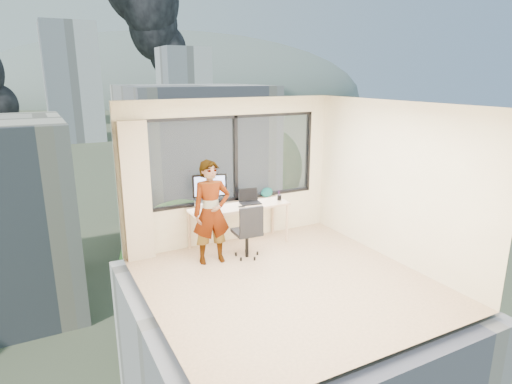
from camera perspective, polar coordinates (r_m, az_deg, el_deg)
floor at (r=6.57m, az=4.13°, el=-11.79°), size 4.00×4.00×0.01m
ceiling at (r=5.87m, az=4.62°, el=11.48°), size 4.00×4.00×0.01m
wall_front at (r=4.61m, az=17.67°, el=-6.88°), size 4.00×0.01×2.60m
wall_left at (r=5.35m, az=-14.20°, el=-3.54°), size 0.01×4.00×2.60m
wall_right at (r=7.32m, az=17.80°, el=1.22°), size 0.01×4.00×2.60m
window_wall at (r=7.78m, az=-3.09°, el=4.43°), size 3.30×0.16×1.55m
curtain at (r=7.21m, az=-15.54°, el=-0.03°), size 0.45×0.14×2.30m
desk at (r=7.76m, az=-2.26°, el=-4.39°), size 1.80×0.60×0.75m
chair at (r=7.21m, az=-1.22°, el=-5.08°), size 0.51×0.51×0.95m
person at (r=6.96m, az=-5.92°, el=-2.69°), size 0.66×0.47×1.70m
monitor at (r=7.50m, az=-6.14°, el=0.21°), size 0.61×0.25×0.60m
game_console at (r=7.61m, az=-7.07°, el=-1.65°), size 0.34×0.30×0.07m
laptop at (r=7.71m, az=-0.76°, el=-0.70°), size 0.41×0.43×0.23m
cellphone at (r=7.53m, az=-1.91°, el=-1.95°), size 0.12×0.08×0.01m
pen_cup at (r=7.94m, az=3.10°, el=-0.73°), size 0.10×0.10×0.10m
handbag at (r=8.12m, az=1.45°, el=-0.04°), size 0.26×0.19×0.18m
exterior_ground at (r=126.14m, az=-26.05°, el=5.93°), size 400.00×400.00×0.04m
near_bldg_b at (r=46.41m, az=-8.06°, el=3.90°), size 14.00×13.00×16.00m
near_bldg_c at (r=48.23m, az=16.98°, el=0.14°), size 12.00×10.00×10.00m
far_tower_b at (r=125.47m, az=-23.14°, el=13.12°), size 13.00×13.00×30.00m
far_tower_c at (r=152.78m, az=-9.48°, el=13.51°), size 15.00×15.00×26.00m
hill_b at (r=341.35m, az=-10.19°, el=12.11°), size 300.00×220.00×96.00m
tree_b at (r=27.08m, az=-9.42°, el=-12.46°), size 7.60×7.60×9.00m
tree_c at (r=52.87m, az=1.56°, el=2.10°), size 8.40×8.40×10.00m
smoke_plume_b at (r=185.91m, az=-9.88°, el=22.41°), size 30.00×18.00×70.00m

